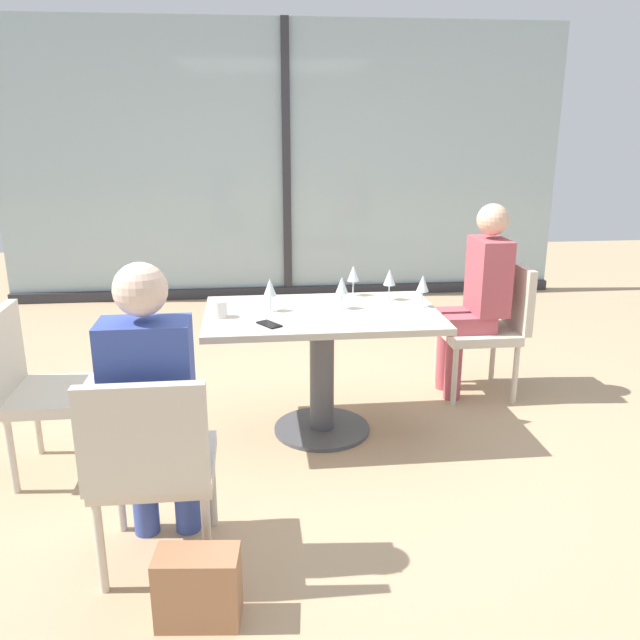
{
  "coord_description": "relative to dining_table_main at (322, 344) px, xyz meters",
  "views": [
    {
      "loc": [
        -0.39,
        -3.5,
        1.74
      ],
      "look_at": [
        0.0,
        0.1,
        0.65
      ],
      "focal_mm": 36.84,
      "sensor_mm": 36.0,
      "label": 1
    }
  ],
  "objects": [
    {
      "name": "ground_plane",
      "position": [
        0.0,
        0.0,
        -0.54
      ],
      "size": [
        12.0,
        12.0,
        0.0
      ],
      "primitive_type": "plane",
      "color": "tan"
    },
    {
      "name": "window_wall_backdrop",
      "position": [
        0.0,
        3.2,
        0.67
      ],
      "size": [
        5.6,
        0.1,
        2.7
      ],
      "color": "#A0B7BC",
      "rests_on": "ground_plane"
    },
    {
      "name": "dining_table_main",
      "position": [
        0.0,
        0.0,
        0.0
      ],
      "size": [
        1.3,
        0.8,
        0.73
      ],
      "color": "#BCB29E",
      "rests_on": "ground_plane"
    },
    {
      "name": "chair_front_left",
      "position": [
        -0.79,
        -1.19,
        -0.04
      ],
      "size": [
        0.46,
        0.5,
        0.87
      ],
      "color": "beige",
      "rests_on": "ground_plane"
    },
    {
      "name": "chair_far_right",
      "position": [
        1.18,
        0.47,
        -0.04
      ],
      "size": [
        0.5,
        0.46,
        0.87
      ],
      "color": "beige",
      "rests_on": "ground_plane"
    },
    {
      "name": "chair_side_end",
      "position": [
        -1.46,
        -0.31,
        -0.04
      ],
      "size": [
        0.5,
        0.46,
        0.87
      ],
      "color": "beige",
      "rests_on": "ground_plane"
    },
    {
      "name": "person_front_left",
      "position": [
        -0.79,
        -1.08,
        0.16
      ],
      "size": [
        0.34,
        0.39,
        1.26
      ],
      "color": "#384C9E",
      "rests_on": "ground_plane"
    },
    {
      "name": "person_far_right",
      "position": [
        1.07,
        0.47,
        0.16
      ],
      "size": [
        0.39,
        0.34,
        1.26
      ],
      "color": "#B24C56",
      "rests_on": "ground_plane"
    },
    {
      "name": "wine_glass_0",
      "position": [
        0.23,
        0.34,
        0.32
      ],
      "size": [
        0.07,
        0.07,
        0.18
      ],
      "color": "silver",
      "rests_on": "dining_table_main"
    },
    {
      "name": "wine_glass_1",
      "position": [
        -0.29,
        0.04,
        0.32
      ],
      "size": [
        0.07,
        0.07,
        0.18
      ],
      "color": "silver",
      "rests_on": "dining_table_main"
    },
    {
      "name": "wine_glass_2",
      "position": [
        0.12,
        0.05,
        0.32
      ],
      "size": [
        0.07,
        0.07,
        0.18
      ],
      "color": "silver",
      "rests_on": "dining_table_main"
    },
    {
      "name": "wine_glass_3",
      "position": [
        0.58,
        0.04,
        0.32
      ],
      "size": [
        0.07,
        0.07,
        0.18
      ],
      "color": "silver",
      "rests_on": "dining_table_main"
    },
    {
      "name": "wine_glass_4",
      "position": [
        0.42,
        0.21,
        0.32
      ],
      "size": [
        0.07,
        0.07,
        0.18
      ],
      "color": "silver",
      "rests_on": "dining_table_main"
    },
    {
      "name": "coffee_cup",
      "position": [
        -0.56,
        -0.05,
        0.24
      ],
      "size": [
        0.08,
        0.08,
        0.09
      ],
      "primitive_type": "cylinder",
      "color": "white",
      "rests_on": "dining_table_main"
    },
    {
      "name": "cell_phone_on_table",
      "position": [
        -0.3,
        -0.23,
        0.2
      ],
      "size": [
        0.14,
        0.16,
        0.01
      ],
      "primitive_type": "cube",
      "rotation": [
        0.0,
        0.0,
        0.58
      ],
      "color": "black",
      "rests_on": "dining_table_main"
    },
    {
      "name": "handbag_0",
      "position": [
        -0.61,
        -1.48,
        -0.4
      ],
      "size": [
        0.31,
        0.19,
        0.28
      ],
      "primitive_type": "cube",
      "rotation": [
        0.0,
        0.0,
        -0.1
      ],
      "color": "#A3704C",
      "rests_on": "ground_plane"
    }
  ]
}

